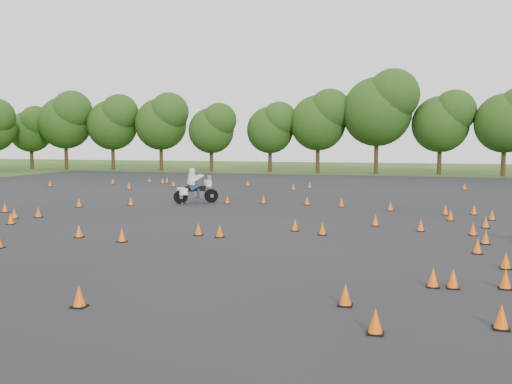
{
  "coord_description": "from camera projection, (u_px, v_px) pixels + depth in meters",
  "views": [
    {
      "loc": [
        6.81,
        -20.14,
        3.48
      ],
      "look_at": [
        0.0,
        4.0,
        1.2
      ],
      "focal_mm": 40.0,
      "sensor_mm": 36.0,
      "label": 1
    }
  ],
  "objects": [
    {
      "name": "ground",
      "position": [
        227.0,
        233.0,
        21.46
      ],
      "size": [
        140.0,
        140.0,
        0.0
      ],
      "primitive_type": "plane",
      "color": "#2D5119",
      "rests_on": "ground"
    },
    {
      "name": "asphalt_pad",
      "position": [
        267.0,
        213.0,
        27.21
      ],
      "size": [
        62.0,
        62.0,
        0.0
      ],
      "primitive_type": "plane",
      "color": "black",
      "rests_on": "ground"
    },
    {
      "name": "treeline",
      "position": [
        377.0,
        127.0,
        53.53
      ],
      "size": [
        87.36,
        32.61,
        11.19
      ],
      "color": "#213F12",
      "rests_on": "ground"
    },
    {
      "name": "traffic_cones",
      "position": [
        263.0,
        210.0,
        26.77
      ],
      "size": [
        37.07,
        32.91,
        0.45
      ],
      "color": "#F75B0A",
      "rests_on": "asphalt_pad"
    },
    {
      "name": "rider_white",
      "position": [
        196.0,
        186.0,
        31.55
      ],
      "size": [
        2.45,
        2.19,
        1.95
      ],
      "primitive_type": null,
      "rotation": [
        0.0,
        0.0,
        0.68
      ],
      "color": "silver",
      "rests_on": "ground"
    }
  ]
}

